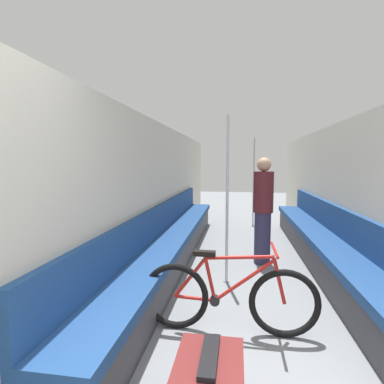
{
  "coord_description": "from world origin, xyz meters",
  "views": [
    {
      "loc": [
        -0.15,
        -0.84,
        1.55
      ],
      "look_at": [
        -0.74,
        3.03,
        1.16
      ],
      "focal_mm": 28.0,
      "sensor_mm": 36.0,
      "label": 1
    }
  ],
  "objects_px": {
    "bench_seat_row_right": "(328,251)",
    "grab_pole_near": "(227,203)",
    "bench_seat_row_left": "(173,244)",
    "grab_pole_far": "(254,184)",
    "bicycle": "(228,297)",
    "passenger_standing": "(263,209)"
  },
  "relations": [
    {
      "from": "bench_seat_row_right",
      "to": "grab_pole_near",
      "type": "height_order",
      "value": "grab_pole_near"
    },
    {
      "from": "bench_seat_row_left",
      "to": "grab_pole_near",
      "type": "relative_size",
      "value": 2.9
    },
    {
      "from": "grab_pole_far",
      "to": "bicycle",
      "type": "bearing_deg",
      "value": -95.41
    },
    {
      "from": "passenger_standing",
      "to": "bench_seat_row_right",
      "type": "bearing_deg",
      "value": -48.35
    },
    {
      "from": "bench_seat_row_right",
      "to": "grab_pole_near",
      "type": "bearing_deg",
      "value": -157.33
    },
    {
      "from": "grab_pole_near",
      "to": "bench_seat_row_left",
      "type": "bearing_deg",
      "value": 145.3
    },
    {
      "from": "grab_pole_near",
      "to": "passenger_standing",
      "type": "bearing_deg",
      "value": 57.96
    },
    {
      "from": "bicycle",
      "to": "passenger_standing",
      "type": "xyz_separation_m",
      "value": [
        0.45,
        1.99,
        0.51
      ]
    },
    {
      "from": "bench_seat_row_left",
      "to": "bench_seat_row_right",
      "type": "height_order",
      "value": "same"
    },
    {
      "from": "bench_seat_row_left",
      "to": "grab_pole_far",
      "type": "relative_size",
      "value": 2.9
    },
    {
      "from": "bench_seat_row_left",
      "to": "bicycle",
      "type": "height_order",
      "value": "bench_seat_row_left"
    },
    {
      "from": "bench_seat_row_left",
      "to": "passenger_standing",
      "type": "distance_m",
      "value": 1.48
    },
    {
      "from": "bench_seat_row_right",
      "to": "grab_pole_near",
      "type": "relative_size",
      "value": 2.9
    },
    {
      "from": "bench_seat_row_left",
      "to": "passenger_standing",
      "type": "bearing_deg",
      "value": 9.87
    },
    {
      "from": "bench_seat_row_left",
      "to": "grab_pole_far",
      "type": "height_order",
      "value": "grab_pole_far"
    },
    {
      "from": "bench_seat_row_left",
      "to": "grab_pole_far",
      "type": "bearing_deg",
      "value": 65.49
    },
    {
      "from": "grab_pole_near",
      "to": "passenger_standing",
      "type": "height_order",
      "value": "grab_pole_near"
    },
    {
      "from": "grab_pole_near",
      "to": "grab_pole_far",
      "type": "distance_m",
      "value": 3.57
    },
    {
      "from": "bicycle",
      "to": "grab_pole_near",
      "type": "height_order",
      "value": "grab_pole_near"
    },
    {
      "from": "bench_seat_row_left",
      "to": "grab_pole_near",
      "type": "height_order",
      "value": "grab_pole_near"
    },
    {
      "from": "bicycle",
      "to": "passenger_standing",
      "type": "distance_m",
      "value": 2.1
    },
    {
      "from": "bench_seat_row_right",
      "to": "grab_pole_far",
      "type": "relative_size",
      "value": 2.9
    }
  ]
}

